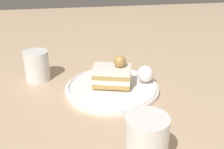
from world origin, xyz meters
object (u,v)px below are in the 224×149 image
object	(u,v)px
cake_slice	(113,74)
drink_glass_far	(146,148)
fork	(110,69)
dessert_plate	(112,88)
whipped_cream_dollop	(145,74)
drink_glass_near	(37,67)

from	to	relation	value
cake_slice	drink_glass_far	world-z (taller)	drink_glass_far
cake_slice	fork	size ratio (longest dim) A/B	0.94
drink_glass_far	fork	bearing A→B (deg)	-91.01
dessert_plate	cake_slice	xyz separation A→B (m)	(-0.00, 0.00, 0.04)
cake_slice	drink_glass_far	distance (m)	0.29
dessert_plate	cake_slice	size ratio (longest dim) A/B	2.24
cake_slice	dessert_plate	bearing A→B (deg)	-12.05
dessert_plate	whipped_cream_dollop	size ratio (longest dim) A/B	5.56
dessert_plate	drink_glass_far	xyz separation A→B (m)	(-0.00, 0.29, 0.04)
fork	drink_glass_near	bearing A→B (deg)	-2.02
dessert_plate	fork	distance (m)	0.10
dessert_plate	cake_slice	distance (m)	0.04
drink_glass_near	drink_glass_far	xyz separation A→B (m)	(-0.20, 0.40, 0.01)
whipped_cream_dollop	dessert_plate	bearing A→B (deg)	3.76
drink_glass_near	cake_slice	bearing A→B (deg)	151.50
fork	drink_glass_near	size ratio (longest dim) A/B	1.37
cake_slice	fork	world-z (taller)	cake_slice
drink_glass_near	drink_glass_far	bearing A→B (deg)	116.74
dessert_plate	drink_glass_far	distance (m)	0.29
drink_glass_near	drink_glass_far	size ratio (longest dim) A/B	0.81
cake_slice	fork	distance (m)	0.10
fork	whipped_cream_dollop	bearing A→B (deg)	130.58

